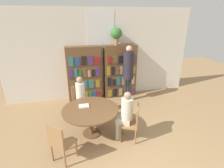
% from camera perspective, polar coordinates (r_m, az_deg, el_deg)
% --- Properties ---
extents(wall_back, '(6.40, 0.07, 3.00)m').
position_cam_1_polar(wall_back, '(6.03, -3.59, 9.63)').
color(wall_back, silver).
rests_on(wall_back, ground_plane).
extents(bookshelf_left, '(1.12, 0.34, 1.84)m').
position_cam_1_polar(bookshelf_left, '(5.92, -9.03, 3.25)').
color(bookshelf_left, brown).
rests_on(bookshelf_left, ground_plane).
extents(bookshelf_right, '(1.12, 0.34, 1.84)m').
position_cam_1_polar(bookshelf_right, '(6.14, 2.60, 4.17)').
color(bookshelf_right, brown).
rests_on(bookshelf_right, ground_plane).
extents(flower_vase, '(0.36, 0.36, 0.55)m').
position_cam_1_polar(flower_vase, '(5.85, 1.46, 16.05)').
color(flower_vase, '#997047').
rests_on(flower_vase, bookshelf_right).
extents(reading_table, '(1.33, 1.33, 0.71)m').
position_cam_1_polar(reading_table, '(4.22, -7.03, -9.26)').
color(reading_table, brown).
rests_on(reading_table, ground_plane).
extents(chair_near_camera, '(0.57, 0.57, 0.89)m').
position_cam_1_polar(chair_near_camera, '(3.68, -16.57, -17.48)').
color(chair_near_camera, olive).
rests_on(chair_near_camera, ground_plane).
extents(chair_left_side, '(0.47, 0.47, 0.89)m').
position_cam_1_polar(chair_left_side, '(5.12, -10.45, -4.99)').
color(chair_left_side, olive).
rests_on(chair_left_side, ground_plane).
extents(chair_far_side, '(0.53, 0.53, 0.89)m').
position_cam_1_polar(chair_far_side, '(4.11, 6.74, -12.03)').
color(chair_far_side, olive).
rests_on(chair_far_side, ground_plane).
extents(seated_reader_left, '(0.30, 0.38, 1.23)m').
position_cam_1_polar(seated_reader_left, '(4.88, -10.05, -3.83)').
color(seated_reader_left, silver).
rests_on(seated_reader_left, ground_plane).
extents(seated_reader_right, '(0.41, 0.38, 1.22)m').
position_cam_1_polar(seated_reader_right, '(4.02, 4.26, -9.48)').
color(seated_reader_right, beige).
rests_on(seated_reader_right, ground_plane).
extents(librarian_standing, '(0.33, 0.60, 1.88)m').
position_cam_1_polar(librarian_standing, '(5.65, 5.38, 5.26)').
color(librarian_standing, '#28232D').
rests_on(librarian_standing, ground_plane).
extents(open_book_on_table, '(0.24, 0.18, 0.03)m').
position_cam_1_polar(open_book_on_table, '(4.28, -9.15, -7.10)').
color(open_book_on_table, silver).
rests_on(open_book_on_table, reading_table).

